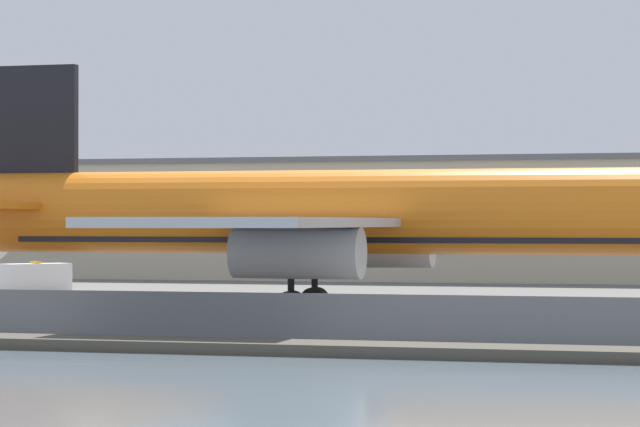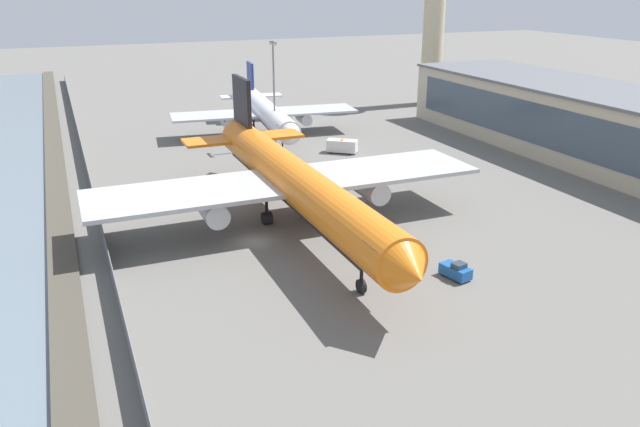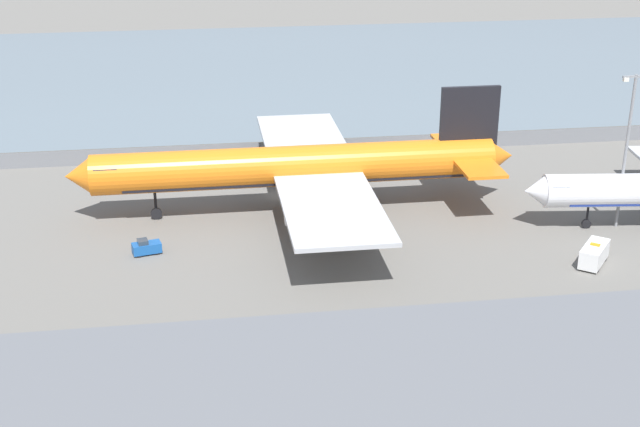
# 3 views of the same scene
# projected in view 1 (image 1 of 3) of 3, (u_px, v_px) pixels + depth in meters

# --- Properties ---
(ground_plane) EXTENTS (500.00, 500.00, 0.00)m
(ground_plane) POSITION_uv_depth(u_px,v_px,m) (359.00, 322.00, 83.68)
(ground_plane) COLOR #66635E
(shoreline_seawall) EXTENTS (320.00, 3.00, 0.50)m
(shoreline_seawall) POSITION_uv_depth(u_px,v_px,m) (245.00, 347.00, 63.89)
(shoreline_seawall) COLOR #474238
(shoreline_seawall) RESTS_ON ground
(perimeter_fence) EXTENTS (280.00, 0.10, 2.32)m
(perimeter_fence) POSITION_uv_depth(u_px,v_px,m) (275.00, 319.00, 68.24)
(perimeter_fence) COLOR slate
(perimeter_fence) RESTS_ON ground
(cargo_jet_orange) EXTENTS (55.90, 47.91, 15.48)m
(cargo_jet_orange) POSITION_uv_depth(u_px,v_px,m) (345.00, 215.00, 89.99)
(cargo_jet_orange) COLOR orange
(cargo_jet_orange) RESTS_ON ground
(ops_van) EXTENTS (4.88, 5.37, 2.48)m
(ops_van) POSITION_uv_depth(u_px,v_px,m) (37.00, 277.00, 117.19)
(ops_van) COLOR white
(ops_van) RESTS_ON ground
(terminal_building) EXTENTS (98.07, 21.12, 11.59)m
(terminal_building) POSITION_uv_depth(u_px,v_px,m) (469.00, 219.00, 146.67)
(terminal_building) COLOR #BCB299
(terminal_building) RESTS_ON ground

